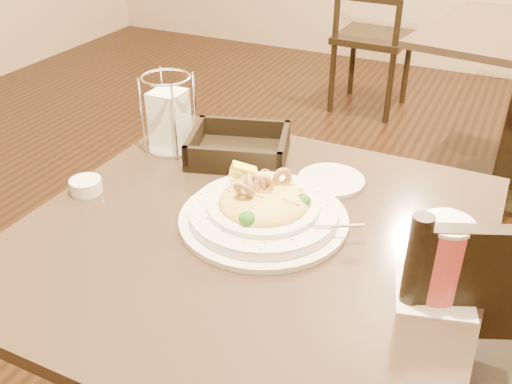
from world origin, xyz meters
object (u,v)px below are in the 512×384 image
at_px(pasta_bowl, 263,209).
at_px(bread_basket, 239,149).
at_px(dining_chair_near, 466,355).
at_px(dining_chair_far, 372,31).
at_px(butter_ramekin, 86,186).
at_px(main_table, 252,319).
at_px(side_plate, 331,180).
at_px(drink_glass, 441,259).
at_px(napkin_caddy, 169,118).

bearing_deg(pasta_bowl, bread_basket, 127.07).
bearing_deg(dining_chair_near, bread_basket, -36.78).
bearing_deg(dining_chair_far, butter_ramekin, 93.19).
height_order(main_table, butter_ramekin, butter_ramekin).
distance_m(pasta_bowl, butter_ramekin, 0.41).
bearing_deg(bread_basket, side_plate, -4.25).
height_order(main_table, drink_glass, drink_glass).
bearing_deg(pasta_bowl, butter_ramekin, -171.16).
height_order(dining_chair_near, drink_glass, dining_chair_near).
xyz_separation_m(dining_chair_near, bread_basket, (-0.62, 0.15, 0.28)).
distance_m(dining_chair_near, napkin_caddy, 0.88).
bearing_deg(main_table, napkin_caddy, 145.01).
relative_size(drink_glass, butter_ramekin, 2.28).
height_order(napkin_caddy, butter_ramekin, napkin_caddy).
height_order(main_table, pasta_bowl, pasta_bowl).
bearing_deg(dining_chair_far, pasta_bowl, 102.59).
height_order(drink_glass, bread_basket, drink_glass).
bearing_deg(butter_ramekin, drink_glass, -0.71).
distance_m(dining_chair_near, pasta_bowl, 0.54).
bearing_deg(dining_chair_far, side_plate, 105.28).
height_order(dining_chair_far, drink_glass, dining_chair_far).
bearing_deg(napkin_caddy, side_plate, 1.49).
relative_size(dining_chair_near, side_plate, 6.02).
xyz_separation_m(pasta_bowl, napkin_caddy, (-0.36, 0.20, 0.05)).
bearing_deg(side_plate, butter_ramekin, -149.83).
bearing_deg(napkin_caddy, drink_glass, -21.13).
relative_size(dining_chair_near, pasta_bowl, 2.43).
height_order(pasta_bowl, bread_basket, pasta_bowl).
bearing_deg(main_table, butter_ramekin, -176.67).
xyz_separation_m(bread_basket, butter_ramekin, (-0.23, -0.30, -0.01)).
height_order(pasta_bowl, side_plate, pasta_bowl).
distance_m(dining_chair_far, butter_ramekin, 2.54).
bearing_deg(bread_basket, butter_ramekin, -127.91).
relative_size(dining_chair_near, napkin_caddy, 4.76).
relative_size(main_table, pasta_bowl, 2.36).
xyz_separation_m(main_table, drink_glass, (0.37, -0.03, 0.31)).
bearing_deg(pasta_bowl, dining_chair_near, 10.34).
height_order(bread_basket, butter_ramekin, bread_basket).
xyz_separation_m(dining_chair_near, drink_glass, (-0.08, -0.15, 0.34)).
xyz_separation_m(pasta_bowl, drink_glass, (0.36, -0.07, 0.04)).
relative_size(bread_basket, side_plate, 1.83).
bearing_deg(main_table, bread_basket, 121.77).
xyz_separation_m(dining_chair_far, butter_ramekin, (0.03, -2.52, 0.28)).
bearing_deg(dining_chair_far, bread_basket, 99.20).
distance_m(dining_chair_far, pasta_bowl, 2.51).
relative_size(dining_chair_near, drink_glass, 5.78).
relative_size(main_table, side_plate, 5.83).
height_order(main_table, side_plate, side_plate).
bearing_deg(side_plate, drink_glass, -44.88).
xyz_separation_m(main_table, dining_chair_far, (-0.43, 2.50, -0.02)).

